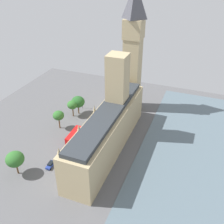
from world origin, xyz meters
name	(u,v)px	position (x,y,z in m)	size (l,w,h in m)	color
ground_plane	(103,146)	(0.00, 0.00, 0.00)	(133.31, 133.31, 0.00)	#565659
river_thames	(186,166)	(-32.90, 0.00, 0.12)	(37.50, 119.97, 0.25)	slate
parliament_building	(109,125)	(-1.99, -1.59, 9.85)	(11.78, 57.38, 35.74)	tan
clock_tower	(133,48)	(-0.40, -34.99, 30.73)	(8.48, 8.48, 59.36)	tan
car_yellow_cab_near_tower	(87,127)	(11.92, -8.95, 0.89)	(2.02, 4.51, 1.74)	gold
double_decker_bus_midblock	(74,136)	(12.68, 1.42, 2.63)	(2.89, 10.57, 4.75)	red
car_blue_opposite_hall	(51,165)	(13.62, 17.80, 0.89)	(2.05, 4.54, 1.74)	navy
pedestrian_by_river_gate	(108,119)	(5.63, -18.97, 0.77)	(0.69, 0.71, 1.71)	gray
pedestrian_trailing	(101,129)	(5.61, -10.13, 0.76)	(0.65, 0.55, 1.68)	black
pedestrian_far_end	(72,165)	(6.34, 15.14, 0.75)	(0.57, 0.66, 1.66)	maroon
plane_tree_leading	(72,105)	(22.75, -16.42, 6.20)	(4.92, 4.92, 8.35)	brown
plane_tree_corner	(78,102)	(21.40, -19.57, 6.49)	(6.45, 6.45, 9.26)	brown
plane_tree_kerbside	(58,116)	(23.55, -5.27, 6.51)	(4.93, 4.93, 8.66)	brown
plane_tree_under_trees	(15,159)	(22.54, 24.97, 6.54)	(6.38, 6.38, 9.28)	brown
street_lamp_slot_10	(82,101)	(21.90, -24.65, 4.08)	(0.56, 0.56, 5.77)	black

